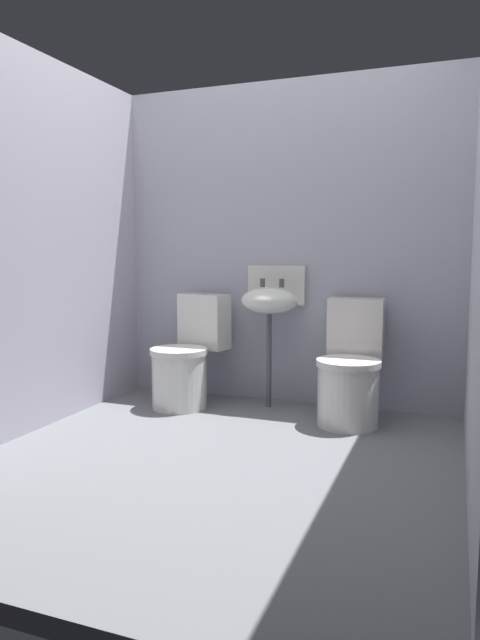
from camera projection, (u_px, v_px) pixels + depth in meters
ground_plane at (220, 463)px, 3.07m from camera, size 2.86×2.85×0.08m
wall_back at (288, 245)px, 4.11m from camera, size 2.86×0.10×2.27m
wall_left at (31, 244)px, 3.47m from camera, size 0.10×2.65×2.27m
toilet_left at (187, 360)px, 4.05m from camera, size 0.49×0.66×0.78m
toilet_right at (350, 373)px, 3.65m from camera, size 0.41×0.60×0.78m
sink at (271, 300)px, 3.98m from camera, size 0.42×0.35×0.99m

